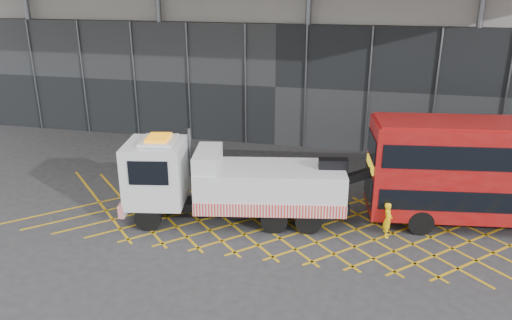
# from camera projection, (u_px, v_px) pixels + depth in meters

# --- Properties ---
(ground_plane) EXTENTS (120.00, 120.00, 0.00)m
(ground_plane) POSITION_uv_depth(u_px,v_px,m) (189.00, 212.00, 24.20)
(ground_plane) COLOR #2D2D2F
(road_markings) EXTENTS (26.36, 7.16, 0.01)m
(road_markings) POSITION_uv_depth(u_px,v_px,m) (286.00, 222.00, 23.17)
(road_markings) COLOR gold
(road_markings) RESTS_ON ground_plane
(construction_building) EXTENTS (55.00, 23.97, 18.00)m
(construction_building) POSITION_uv_depth(u_px,v_px,m) (293.00, 3.00, 37.60)
(construction_building) COLOR gray
(construction_building) RESTS_ON ground_plane
(recovery_truck) EXTENTS (11.87, 4.60, 4.12)m
(recovery_truck) POSITION_uv_depth(u_px,v_px,m) (227.00, 182.00, 22.78)
(recovery_truck) COLOR black
(recovery_truck) RESTS_ON ground_plane
(bus_towed) EXTENTS (12.25, 4.43, 4.88)m
(bus_towed) POSITION_uv_depth(u_px,v_px,m) (508.00, 170.00, 22.02)
(bus_towed) COLOR maroon
(bus_towed) RESTS_ON ground_plane
(worker) EXTENTS (0.38, 0.58, 1.60)m
(worker) POSITION_uv_depth(u_px,v_px,m) (388.00, 220.00, 21.63)
(worker) COLOR yellow
(worker) RESTS_ON ground_plane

